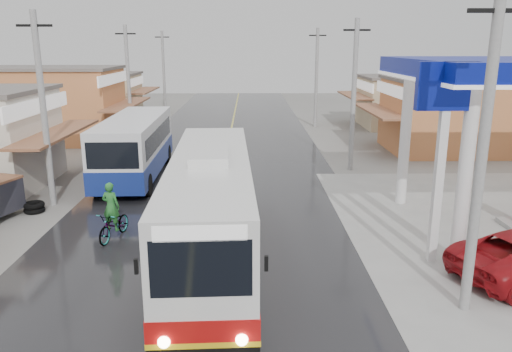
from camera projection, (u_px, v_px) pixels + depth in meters
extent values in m
plane|color=slate|center=(194.00, 311.00, 12.86)|extent=(120.00, 120.00, 0.00)
cube|color=black|center=(223.00, 170.00, 27.36)|extent=(12.00, 90.00, 0.02)
cube|color=#D8CC4C|center=(223.00, 170.00, 27.36)|extent=(0.15, 90.00, 0.01)
cylinder|color=white|center=(405.00, 141.00, 20.98)|extent=(0.44, 0.44, 5.50)
cylinder|color=white|center=(465.00, 178.00, 15.18)|extent=(0.44, 0.44, 5.50)
cube|color=white|center=(439.00, 170.00, 15.10)|extent=(0.25, 0.25, 6.00)
cube|color=navy|center=(447.00, 86.00, 14.46)|extent=(1.80, 0.30, 1.40)
cube|color=silver|center=(211.00, 202.00, 15.51)|extent=(2.80, 11.43, 2.79)
cube|color=black|center=(212.00, 246.00, 15.89)|extent=(2.82, 11.45, 0.28)
cube|color=#A80E0E|center=(212.00, 232.00, 15.77)|extent=(2.84, 11.47, 0.52)
cube|color=yellow|center=(212.00, 242.00, 15.85)|extent=(2.85, 11.48, 0.13)
cube|color=black|center=(211.00, 188.00, 15.89)|extent=(2.75, 9.07, 0.95)
cube|color=black|center=(201.00, 268.00, 9.98)|extent=(2.07, 0.20, 1.23)
cube|color=black|center=(215.00, 152.00, 20.84)|extent=(2.07, 0.20, 1.04)
cube|color=white|center=(200.00, 233.00, 9.79)|extent=(1.87, 0.19, 0.33)
cube|color=silver|center=(210.00, 154.00, 15.12)|extent=(1.24, 2.88, 0.28)
cylinder|color=black|center=(164.00, 308.00, 11.98)|extent=(0.37, 1.05, 1.04)
cylinder|color=black|center=(249.00, 306.00, 12.09)|extent=(0.37, 1.05, 1.04)
cylinder|color=black|center=(188.00, 208.00, 19.28)|extent=(0.37, 1.05, 1.04)
cylinder|color=black|center=(241.00, 207.00, 19.39)|extent=(0.37, 1.05, 1.04)
sphere|color=#FFF2CC|center=(164.00, 342.00, 10.28)|extent=(0.27, 0.27, 0.26)
sphere|color=#FFF2CC|center=(242.00, 340.00, 10.37)|extent=(0.27, 0.27, 0.26)
cube|color=black|center=(136.00, 266.00, 10.17)|extent=(0.08, 0.08, 0.33)
cube|color=black|center=(266.00, 263.00, 10.30)|extent=(0.08, 0.08, 0.33)
cube|color=silver|center=(135.00, 143.00, 25.33)|extent=(2.69, 9.38, 2.59)
cube|color=navy|center=(136.00, 160.00, 25.55)|extent=(2.73, 9.42, 1.04)
cube|color=black|center=(135.00, 136.00, 25.24)|extent=(2.69, 7.83, 0.93)
cube|color=black|center=(112.00, 156.00, 20.78)|extent=(2.19, 0.17, 1.14)
cylinder|color=black|center=(97.00, 186.00, 22.41)|extent=(0.33, 1.04, 1.04)
cylinder|color=black|center=(147.00, 185.00, 22.49)|extent=(0.33, 1.04, 1.04)
cylinder|color=black|center=(128.00, 154.00, 28.82)|extent=(0.33, 1.04, 1.04)
cylinder|color=black|center=(167.00, 154.00, 28.90)|extent=(0.33, 1.04, 1.04)
imported|color=black|center=(114.00, 225.00, 17.58)|extent=(1.15, 2.09, 1.04)
imported|color=#26722D|center=(111.00, 207.00, 17.17)|extent=(0.71, 0.56, 1.73)
torus|color=black|center=(34.00, 210.00, 20.46)|extent=(0.84, 0.84, 0.22)
torus|color=black|center=(34.00, 205.00, 20.40)|extent=(0.84, 0.84, 0.22)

